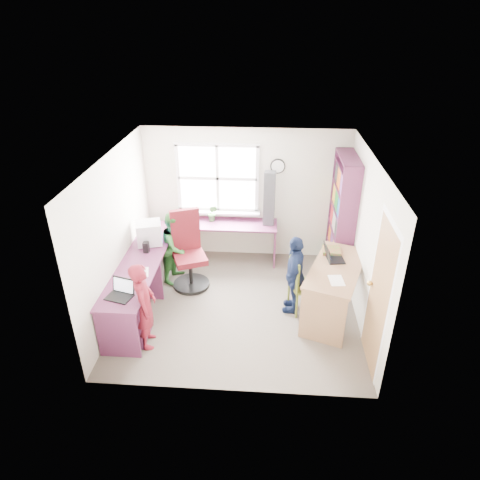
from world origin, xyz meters
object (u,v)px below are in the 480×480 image
at_px(crt_monitor, 149,233).
at_px(person_green, 176,247).
at_px(wooden_chair, 300,283).
at_px(potted_plant, 213,213).
at_px(right_desk, 335,280).
at_px(bookshelf, 341,220).
at_px(person_red, 144,306).
at_px(l_desk, 150,289).
at_px(laptop_right, 332,256).
at_px(laptop_left, 121,292).
at_px(cd_tower, 269,199).
at_px(person_navy, 295,274).
at_px(swivel_chair, 189,254).

xyz_separation_m(crt_monitor, person_green, (0.38, 0.16, -0.33)).
bearing_deg(wooden_chair, potted_plant, 115.99).
bearing_deg(person_green, right_desk, -89.95).
height_order(bookshelf, person_red, bookshelf).
xyz_separation_m(l_desk, potted_plant, (0.72, 1.79, 0.45)).
bearing_deg(bookshelf, laptop_right, -104.61).
distance_m(bookshelf, laptop_left, 3.77).
relative_size(cd_tower, person_navy, 0.77).
height_order(cd_tower, potted_plant, cd_tower).
bearing_deg(swivel_chair, person_navy, -42.22).
xyz_separation_m(right_desk, crt_monitor, (-2.92, 0.66, 0.34)).
relative_size(l_desk, person_green, 2.39).
bearing_deg(laptop_right, swivel_chair, 70.90).
bearing_deg(cd_tower, right_desk, -53.81).
height_order(crt_monitor, laptop_left, crt_monitor).
xyz_separation_m(laptop_left, laptop_right, (2.89, 1.02, 0.09)).
xyz_separation_m(potted_plant, person_navy, (1.42, -1.50, -0.28)).
height_order(swivel_chair, person_red, swivel_chair).
relative_size(l_desk, person_red, 2.31).
bearing_deg(bookshelf, person_green, -170.91).
relative_size(swivel_chair, wooden_chair, 1.41).
bearing_deg(wooden_chair, l_desk, 168.04).
height_order(l_desk, potted_plant, potted_plant).
xyz_separation_m(right_desk, wooden_chair, (-0.50, 0.06, -0.11)).
height_order(bookshelf, crt_monitor, bookshelf).
bearing_deg(laptop_right, person_green, 68.75).
relative_size(swivel_chair, person_green, 1.06).
relative_size(person_red, person_navy, 1.01).
distance_m(l_desk, wooden_chair, 2.25).
distance_m(wooden_chair, person_navy, 0.16).
relative_size(right_desk, swivel_chair, 1.22).
bearing_deg(swivel_chair, laptop_left, -136.32).
bearing_deg(laptop_left, person_navy, 36.03).
xyz_separation_m(l_desk, laptop_left, (-0.20, -0.59, 0.35)).
relative_size(potted_plant, person_navy, 0.25).
bearing_deg(person_green, laptop_right, -85.51).
bearing_deg(right_desk, l_desk, -156.30).
xyz_separation_m(laptop_left, cd_tower, (1.93, 2.33, 0.43)).
bearing_deg(crt_monitor, potted_plant, 29.26).
height_order(crt_monitor, potted_plant, crt_monitor).
bearing_deg(laptop_right, right_desk, -175.70).
bearing_deg(laptop_left, swivel_chair, 82.36).
xyz_separation_m(swivel_chair, cd_tower, (1.30, 0.86, 0.67)).
bearing_deg(swivel_chair, person_red, -124.83).
bearing_deg(laptop_left, crt_monitor, 105.13).
xyz_separation_m(laptop_right, person_green, (-2.50, 0.60, -0.27)).
height_order(l_desk, person_navy, person_navy).
distance_m(right_desk, person_navy, 0.60).
bearing_deg(swivel_chair, wooden_chair, -41.96).
bearing_deg(cd_tower, laptop_right, -50.91).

